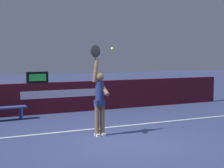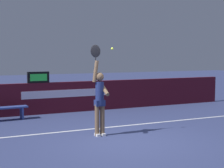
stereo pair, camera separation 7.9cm
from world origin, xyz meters
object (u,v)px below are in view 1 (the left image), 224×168
tennis_player (100,98)px  tennis_ball (112,49)px  courtside_bench_near (4,110)px  speed_display (37,77)px

tennis_player → tennis_ball: 1.38m
tennis_ball → courtside_bench_near: 4.64m
speed_display → tennis_ball: 4.40m
speed_display → tennis_player: (0.69, -4.08, -0.34)m
tennis_player → tennis_ball: (0.34, -0.08, 1.33)m
speed_display → courtside_bench_near: speed_display is taller
tennis_ball → tennis_player: bearing=166.2°
speed_display → tennis_player: size_ratio=0.32×
tennis_player → tennis_ball: size_ratio=35.99×
speed_display → tennis_ball: tennis_ball is taller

